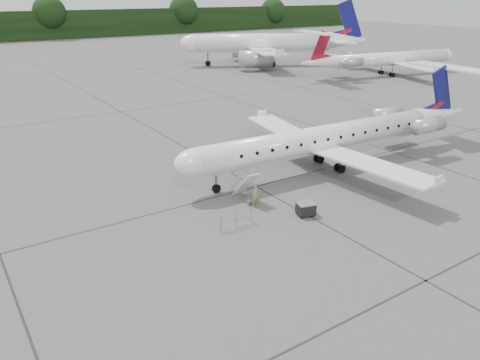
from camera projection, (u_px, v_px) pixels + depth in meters
ground at (344, 200)px, 31.52m from camera, size 320.00×320.00×0.00m
treeline at (7, 27)px, 130.36m from camera, size 260.00×4.00×8.00m
main_regional_jet at (322, 126)px, 35.65m from camera, size 28.36×21.16×7.00m
airstair at (246, 185)px, 31.10m from camera, size 0.97×2.18×2.19m
passenger at (256, 195)px, 30.23m from camera, size 0.62×0.44×1.61m
safety_railing at (236, 219)px, 27.69m from camera, size 2.20×0.09×1.00m
baggage_cart at (306, 209)px, 29.15m from camera, size 1.26×1.12×0.92m
bg_narrowbody at (262, 33)px, 86.82m from camera, size 39.65×35.81×11.67m
bg_regional_right at (394, 52)px, 77.24m from camera, size 31.90×25.39×7.54m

